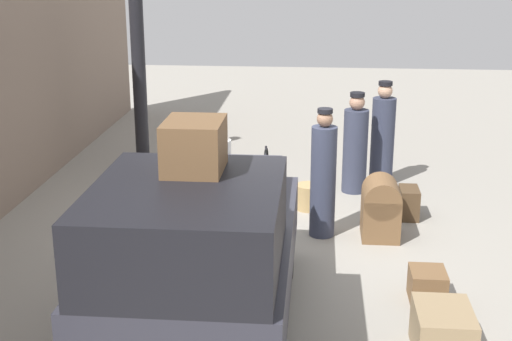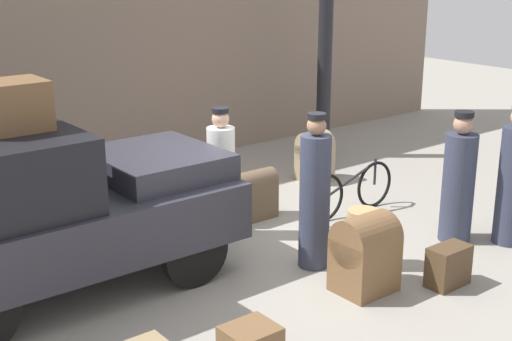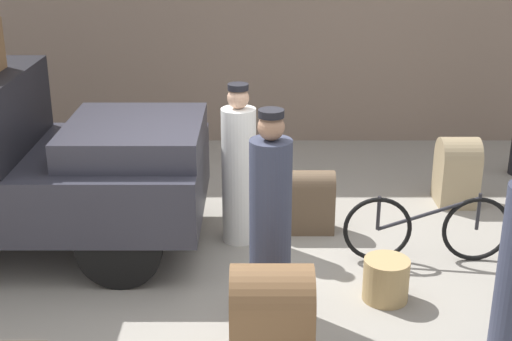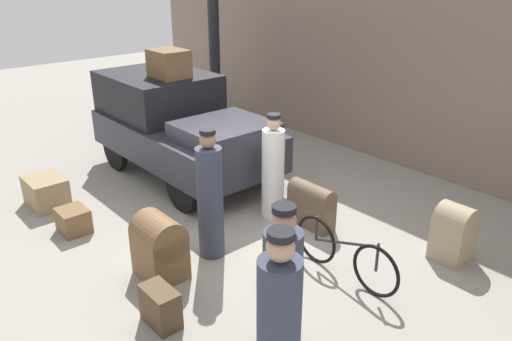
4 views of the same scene
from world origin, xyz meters
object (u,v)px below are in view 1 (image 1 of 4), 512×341
(bicycle, at_px, (264,176))
(trunk_barrel_dark, at_px, (210,199))
(porter_lifting_near_truck, at_px, (383,138))
(suitcase_black_upright, at_px, (381,207))
(porter_with_bicycle, at_px, (219,187))
(trunk_wicker_pale, at_px, (409,203))
(wicker_basket, at_px, (309,197))
(truck, at_px, (200,243))
(trunk_on_truck_roof, at_px, (194,146))
(trunk_large_brown, at_px, (427,285))
(conductor_in_dark_uniform, at_px, (355,147))
(porter_carrying_trunk, at_px, (323,178))
(suitcase_tan_flat, at_px, (443,332))
(suitcase_small_leather, at_px, (183,158))

(bicycle, height_order, trunk_barrel_dark, bicycle)
(porter_lifting_near_truck, xyz_separation_m, suitcase_black_upright, (-2.37, 0.20, -0.36))
(porter_with_bicycle, distance_m, trunk_wicker_pale, 2.93)
(wicker_basket, relative_size, porter_with_bicycle, 0.24)
(truck, height_order, trunk_on_truck_roof, trunk_on_truck_roof)
(porter_lifting_near_truck, bearing_deg, trunk_large_brown, -177.37)
(bicycle, xyz_separation_m, suitcase_black_upright, (-1.54, -1.73, 0.09))
(conductor_in_dark_uniform, xyz_separation_m, trunk_barrel_dark, (-1.59, 2.13, -0.39))
(porter_with_bicycle, bearing_deg, trunk_on_truck_roof, -176.71)
(trunk_barrel_dark, bearing_deg, porter_with_bicycle, -161.09)
(porter_carrying_trunk, height_order, porter_with_bicycle, porter_carrying_trunk)
(wicker_basket, xyz_separation_m, porter_carrying_trunk, (-1.02, -0.20, 0.64))
(trunk_barrel_dark, bearing_deg, suitcase_tan_flat, -139.93)
(trunk_barrel_dark, bearing_deg, bicycle, -29.39)
(trunk_large_brown, height_order, suitcase_small_leather, suitcase_small_leather)
(porter_lifting_near_truck, xyz_separation_m, conductor_in_dark_uniform, (-0.45, 0.47, -0.05))
(trunk_wicker_pale, distance_m, suitcase_small_leather, 3.91)
(suitcase_small_leather, height_order, suitcase_tan_flat, suitcase_small_leather)
(porter_lifting_near_truck, xyz_separation_m, trunk_barrel_dark, (-2.04, 2.60, -0.44))
(wicker_basket, bearing_deg, porter_with_bicycle, 137.68)
(truck, distance_m, porter_with_bicycle, 2.43)
(truck, relative_size, porter_with_bicycle, 2.25)
(bicycle, height_order, conductor_in_dark_uniform, conductor_in_dark_uniform)
(porter_carrying_trunk, relative_size, porter_lifting_near_truck, 1.03)
(porter_with_bicycle, height_order, trunk_barrel_dark, porter_with_bicycle)
(suitcase_black_upright, bearing_deg, trunk_wicker_pale, -31.02)
(porter_lifting_near_truck, bearing_deg, suitcase_tan_flat, -178.08)
(truck, relative_size, porter_lifting_near_truck, 2.14)
(porter_carrying_trunk, bearing_deg, suitcase_small_leather, 47.05)
(porter_with_bicycle, bearing_deg, trunk_wicker_pale, -67.89)
(suitcase_tan_flat, bearing_deg, conductor_in_dark_uniform, 7.57)
(bicycle, distance_m, trunk_wicker_pale, 2.33)
(truck, xyz_separation_m, trunk_barrel_dark, (3.04, 0.36, -0.62))
(suitcase_small_leather, bearing_deg, trunk_barrel_dark, -157.92)
(trunk_wicker_pale, distance_m, suitcase_black_upright, 0.95)
(suitcase_small_leather, distance_m, trunk_on_truck_roof, 5.45)
(porter_with_bicycle, relative_size, trunk_large_brown, 3.62)
(wicker_basket, relative_size, trunk_on_truck_roof, 0.59)
(bicycle, height_order, trunk_wicker_pale, bicycle)
(truck, height_order, trunk_barrel_dark, truck)
(bicycle, xyz_separation_m, porter_carrying_trunk, (-1.54, -0.93, 0.49))
(suitcase_black_upright, relative_size, trunk_on_truck_roof, 1.25)
(trunk_wicker_pale, relative_size, suitcase_small_leather, 0.60)
(suitcase_tan_flat, bearing_deg, suitcase_small_leather, 34.36)
(truck, height_order, wicker_basket, truck)
(conductor_in_dark_uniform, bearing_deg, trunk_on_truck_roof, 159.79)
(conductor_in_dark_uniform, bearing_deg, wicker_basket, 141.31)
(trunk_barrel_dark, bearing_deg, truck, -173.20)
(porter_carrying_trunk, relative_size, suitcase_small_leather, 2.24)
(truck, distance_m, trunk_on_truck_roof, 1.08)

